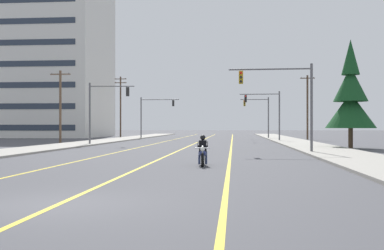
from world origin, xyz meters
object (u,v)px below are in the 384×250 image
object	(u,v)px
traffic_signal_near_right	(287,93)
traffic_signal_far_right	(260,111)
utility_pole_left_near	(60,105)
utility_pole_right_far	(307,106)
traffic_signal_mid_right	(268,108)
conifer_tree_right_verge_near	(351,98)
traffic_signal_near_left	(103,104)
utility_pole_left_far	(121,105)
motorcycle_with_rider	(203,153)
apartment_building_far_left_block	(47,60)
traffic_signal_mid_left	(152,111)

from	to	relation	value
traffic_signal_near_right	traffic_signal_far_right	xyz separation A→B (m)	(0.30, 36.97, -0.09)
utility_pole_left_near	utility_pole_right_far	bearing A→B (deg)	28.09
traffic_signal_mid_right	conifer_tree_right_verge_near	bearing A→B (deg)	-72.50
traffic_signal_near_left	utility_pole_left_near	distance (m)	7.75
traffic_signal_near_left	utility_pole_left_far	xyz separation A→B (m)	(-6.31, 32.85, 1.47)
utility_pole_left_near	utility_pole_right_far	size ratio (longest dim) A/B	0.90
motorcycle_with_rider	traffic_signal_near_right	world-z (taller)	traffic_signal_near_right
motorcycle_with_rider	conifer_tree_right_verge_near	bearing A→B (deg)	58.03
utility_pole_left_near	traffic_signal_near_right	bearing A→B (deg)	-37.09
apartment_building_far_left_block	motorcycle_with_rider	bearing A→B (deg)	-61.11
traffic_signal_near_right	utility_pole_right_far	bearing A→B (deg)	78.75
utility_pole_left_near	apartment_building_far_left_block	world-z (taller)	apartment_building_far_left_block
traffic_signal_mid_right	utility_pole_left_far	size ratio (longest dim) A/B	0.60
traffic_signal_mid_left	utility_pole_right_far	bearing A→B (deg)	-7.92
traffic_signal_near_right	utility_pole_left_far	xyz separation A→B (m)	(-22.97, 45.37, 1.39)
traffic_signal_mid_right	utility_pole_left_near	size ratio (longest dim) A/B	0.77
traffic_signal_near_left	motorcycle_with_rider	bearing A→B (deg)	-63.47
utility_pole_left_far	apartment_building_far_left_block	bearing A→B (deg)	179.95
motorcycle_with_rider	traffic_signal_mid_right	bearing A→B (deg)	81.02
conifer_tree_right_verge_near	traffic_signal_far_right	bearing A→B (deg)	101.28
utility_pole_left_near	conifer_tree_right_verge_near	size ratio (longest dim) A/B	0.87
traffic_signal_near_right	traffic_signal_mid_right	distance (m)	25.38
traffic_signal_near_left	traffic_signal_far_right	distance (m)	29.75
traffic_signal_mid_left	conifer_tree_right_verge_near	distance (m)	35.97
traffic_signal_near_right	apartment_building_far_left_block	distance (m)	58.66
traffic_signal_mid_left	traffic_signal_far_right	distance (m)	16.14
utility_pole_right_far	apartment_building_far_left_block	size ratio (longest dim) A/B	0.33
motorcycle_with_rider	traffic_signal_near_left	world-z (taller)	traffic_signal_near_left
traffic_signal_near_left	apartment_building_far_left_block	xyz separation A→B (m)	(-19.34, 32.86, 9.31)
traffic_signal_mid_right	traffic_signal_far_right	bearing A→B (deg)	91.23
motorcycle_with_rider	traffic_signal_near_left	distance (m)	26.04
utility_pole_right_far	conifer_tree_right_verge_near	xyz separation A→B (m)	(-0.38, -25.36, -0.44)
utility_pole_left_near	apartment_building_far_left_block	distance (m)	32.41
traffic_signal_mid_right	traffic_signal_far_right	size ratio (longest dim) A/B	1.00
traffic_signal_far_right	conifer_tree_right_verge_near	world-z (taller)	conifer_tree_right_verge_near
traffic_signal_far_right	apartment_building_far_left_block	distance (m)	38.41
conifer_tree_right_verge_near	traffic_signal_mid_left	bearing A→B (deg)	127.67
motorcycle_with_rider	utility_pole_left_near	size ratio (longest dim) A/B	0.27
utility_pole_left_near	utility_pole_right_far	distance (m)	33.27
motorcycle_with_rider	utility_pole_left_near	distance (m)	33.14
utility_pole_left_near	traffic_signal_mid_right	bearing A→B (deg)	19.20
apartment_building_far_left_block	traffic_signal_far_right	bearing A→B (deg)	-13.05
traffic_signal_near_right	traffic_signal_mid_left	size ratio (longest dim) A/B	1.00
traffic_signal_far_right	utility_pole_left_far	bearing A→B (deg)	160.15
motorcycle_with_rider	utility_pole_left_far	world-z (taller)	utility_pole_left_far
traffic_signal_far_right	apartment_building_far_left_block	xyz separation A→B (m)	(-36.30, 8.41, 9.33)
motorcycle_with_rider	utility_pole_right_far	xyz separation A→B (m)	(11.68, 43.47, 4.08)
traffic_signal_near_right	utility_pole_right_far	world-z (taller)	utility_pole_right_far
traffic_signal_near_left	utility_pole_left_far	world-z (taller)	utility_pole_left_far
utility_pole_right_far	apartment_building_far_left_block	world-z (taller)	apartment_building_far_left_block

